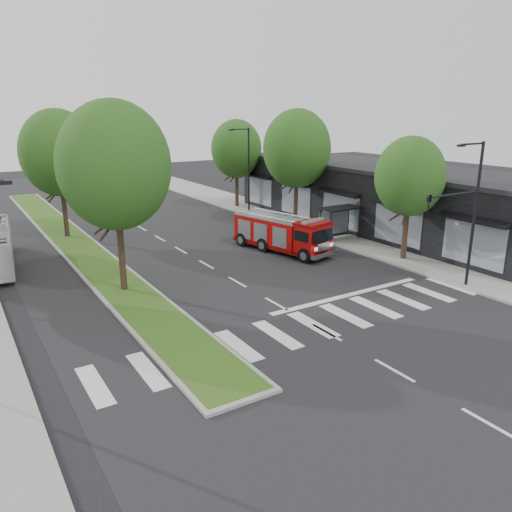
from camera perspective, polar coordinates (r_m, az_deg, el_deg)
The scene contains 13 objects.
ground at distance 25.68m, azimuth 2.33°, elevation -5.51°, with size 140.00×140.00×0.00m, color black.
sidewalk_right at distance 40.56m, azimuth 8.99°, elevation 2.64°, with size 5.00×80.00×0.15m, color gray.
median at distance 39.53m, azimuth -20.12°, elevation 1.47°, with size 3.00×50.00×0.15m.
storefront_row at distance 43.12m, azimuth 13.70°, elevation 6.48°, with size 8.00×30.00×5.00m, color black.
bus_shelter at distance 37.94m, azimuth 9.46°, elevation 4.71°, with size 3.20×1.60×2.61m.
tree_right_near at distance 33.32m, azimuth 17.18°, elevation 8.66°, with size 4.40×4.40×8.05m.
tree_right_mid at distance 42.03m, azimuth 4.69°, elevation 12.12°, with size 5.60×5.60×9.72m.
tree_right_far at distance 50.43m, azimuth -2.26°, elevation 12.12°, with size 5.00×5.00×8.73m.
tree_median_near at distance 26.85m, azimuth -15.86°, elevation 9.88°, with size 5.80×5.80×10.16m.
tree_median_far at distance 40.45m, azimuth -21.65°, elevation 10.89°, with size 5.60×5.60×9.72m.
streetlight_right_near at distance 28.62m, azimuth 22.80°, elevation 5.23°, with size 4.08×0.22×8.00m.
streetlight_right_far at distance 46.54m, azimuth -1.00°, elevation 10.10°, with size 2.11×0.20×8.00m.
fire_engine at distance 34.83m, azimuth 2.93°, elevation 2.59°, with size 3.98×8.04×2.68m.
Camera 1 is at (-13.51, -19.63, 9.57)m, focal length 35.00 mm.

